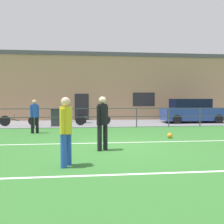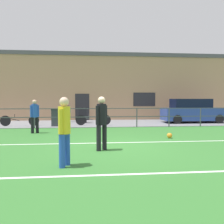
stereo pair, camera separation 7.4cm
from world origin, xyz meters
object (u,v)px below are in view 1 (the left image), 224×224
object	(u,v)px
player_goalkeeper	(102,120)
bicycle_parked_2	(19,121)
soccer_ball_match	(170,135)
bicycle_parked_1	(93,120)
trash_bin_0	(56,117)
trash_bin_1	(82,115)
player_striker	(35,114)
spectator_child	(68,112)
parked_car_red	(192,111)
player_winger	(66,127)

from	to	relation	value
player_goalkeeper	bicycle_parked_2	size ratio (longest dim) A/B	0.75
bicycle_parked_2	soccer_ball_match	bearing A→B (deg)	-35.12
bicycle_parked_1	bicycle_parked_2	size ratio (longest dim) A/B	0.95
trash_bin_0	trash_bin_1	distance (m)	2.44
bicycle_parked_2	trash_bin_1	distance (m)	4.16
trash_bin_0	trash_bin_1	xyz separation A→B (m)	(1.60, 1.84, 0.02)
soccer_ball_match	player_striker	bearing A→B (deg)	160.23
soccer_ball_match	spectator_child	xyz separation A→B (m)	(-4.92, 7.95, 0.65)
player_goalkeeper	bicycle_parked_1	xyz separation A→B (m)	(-0.08, 7.61, -0.64)
player_goalkeeper	spectator_child	world-z (taller)	player_goalkeeper
player_goalkeeper	trash_bin_0	bearing A→B (deg)	-112.53
player_goalkeeper	trash_bin_1	world-z (taller)	player_goalkeeper
spectator_child	parked_car_red	xyz separation A→B (m)	(8.85, -1.46, 0.05)
player_goalkeeper	player_striker	xyz separation A→B (m)	(-3.05, 4.38, -0.06)
player_winger	spectator_child	xyz separation A→B (m)	(-0.80, 11.96, -0.23)
player_winger	parked_car_red	world-z (taller)	player_winger
parked_car_red	bicycle_parked_2	world-z (taller)	parked_car_red
player_goalkeeper	trash_bin_1	size ratio (longest dim) A/B	1.62
player_striker	trash_bin_1	size ratio (longest dim) A/B	1.52
parked_car_red	trash_bin_0	size ratio (longest dim) A/B	4.12
spectator_child	trash_bin_0	bearing A→B (deg)	56.78
bicycle_parked_1	soccer_ball_match	bearing A→B (deg)	-59.84
player_goalkeeper	parked_car_red	bearing A→B (deg)	-169.55
player_striker	trash_bin_1	world-z (taller)	player_striker
player_goalkeeper	trash_bin_0	xyz separation A→B (m)	(-2.38, 7.29, -0.45)
player_goalkeeper	trash_bin_1	distance (m)	9.17
soccer_ball_match	bicycle_parked_1	size ratio (longest dim) A/B	0.10
spectator_child	trash_bin_1	distance (m)	1.48
player_goalkeeper	bicycle_parked_2	distance (m)	8.94
soccer_ball_match	bicycle_parked_1	world-z (taller)	bicycle_parked_1
player_winger	bicycle_parked_2	world-z (taller)	player_winger
player_goalkeeper	spectator_child	size ratio (longest dim) A/B	1.36
trash_bin_0	player_winger	bearing A→B (deg)	-81.66
parked_car_red	bicycle_parked_2	distance (m)	11.71
player_goalkeeper	player_winger	distance (m)	2.10
bicycle_parked_1	bicycle_parked_2	xyz separation A→B (m)	(-4.56, -0.00, -0.01)
spectator_child	soccer_ball_match	bearing A→B (deg)	99.12
trash_bin_1	player_striker	bearing A→B (deg)	-115.61
player_winger	trash_bin_0	bearing A→B (deg)	32.06
player_striker	trash_bin_1	xyz separation A→B (m)	(2.28, 4.75, -0.37)
parked_car_red	trash_bin_0	xyz separation A→B (m)	(-9.38, -1.38, -0.26)
parked_car_red	trash_bin_0	bearing A→B (deg)	-171.63
trash_bin_1	bicycle_parked_2	bearing A→B (deg)	-158.50
trash_bin_0	player_striker	bearing A→B (deg)	-103.08
bicycle_parked_1	trash_bin_0	distance (m)	2.33
player_striker	bicycle_parked_1	bearing A→B (deg)	-164.48
player_goalkeeper	soccer_ball_match	distance (m)	3.87
player_winger	soccer_ball_match	world-z (taller)	player_winger
player_goalkeeper	parked_car_red	world-z (taller)	player_goalkeeper
player_winger	soccer_ball_match	xyz separation A→B (m)	(4.11, 4.01, -0.88)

